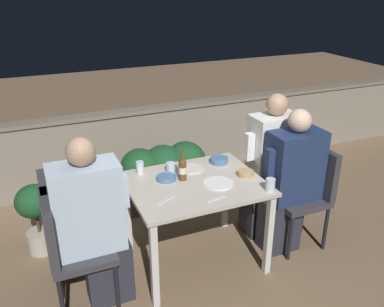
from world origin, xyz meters
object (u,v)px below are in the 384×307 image
at_px(chair_right_far, 286,173).
at_px(chair_right_near, 308,186).
at_px(chair_left_near, 66,243).
at_px(person_blue_shirt, 94,225).
at_px(chair_left_far, 63,221).
at_px(person_white_polo, 269,165).
at_px(beer_bottle, 182,169).
at_px(potted_plant, 36,212).
at_px(person_navy_jumper, 290,182).

bearing_deg(chair_right_far, chair_right_near, -86.09).
bearing_deg(chair_left_near, person_blue_shirt, 0.00).
relative_size(chair_left_far, person_white_polo, 0.68).
height_order(person_blue_shirt, beer_bottle, person_blue_shirt).
xyz_separation_m(chair_left_near, person_blue_shirt, (0.20, 0.00, 0.10)).
height_order(person_white_polo, potted_plant, person_white_polo).
bearing_deg(person_blue_shirt, chair_right_far, 9.80).
xyz_separation_m(chair_right_near, chair_right_far, (-0.02, 0.29, 0.00)).
bearing_deg(chair_right_far, beer_bottle, -175.04).
xyz_separation_m(person_navy_jumper, chair_right_far, (0.18, 0.29, -0.08)).
distance_m(chair_right_near, person_navy_jumper, 0.22).
bearing_deg(person_navy_jumper, chair_right_near, 0.00).
xyz_separation_m(chair_left_far, person_white_polo, (1.80, 0.02, 0.12)).
bearing_deg(person_navy_jumper, person_blue_shirt, -179.20).
bearing_deg(potted_plant, beer_bottle, -27.29).
relative_size(chair_left_near, chair_left_far, 1.00).
xyz_separation_m(chair_left_near, chair_right_far, (2.01, 0.31, 0.00)).
distance_m(chair_left_far, person_navy_jumper, 1.85).
bearing_deg(chair_right_far, person_blue_shirt, -170.20).
relative_size(person_blue_shirt, chair_right_near, 1.44).
height_order(chair_right_near, person_white_polo, person_white_polo).
distance_m(chair_left_far, beer_bottle, 0.98).
distance_m(person_blue_shirt, chair_right_near, 1.84).
bearing_deg(potted_plant, chair_right_near, -19.33).
distance_m(person_blue_shirt, person_white_polo, 1.65).
bearing_deg(chair_left_far, chair_left_near, -92.36).
bearing_deg(chair_right_near, person_navy_jumper, 180.00).
distance_m(chair_right_near, person_white_polo, 0.38).
relative_size(chair_left_near, potted_plant, 1.42).
bearing_deg(chair_left_near, chair_left_far, 87.64).
relative_size(person_blue_shirt, person_navy_jumper, 1.02).
relative_size(chair_right_near, chair_right_far, 1.00).
height_order(chair_left_near, chair_left_far, same).
distance_m(chair_right_far, person_white_polo, 0.23).
distance_m(person_blue_shirt, chair_left_far, 0.36).
height_order(beer_bottle, potted_plant, beer_bottle).
bearing_deg(chair_left_far, beer_bottle, -4.66).
bearing_deg(chair_left_near, chair_right_far, 8.86).
distance_m(person_blue_shirt, beer_bottle, 0.80).
distance_m(chair_right_far, potted_plant, 2.24).
relative_size(chair_right_far, person_white_polo, 0.68).
distance_m(person_blue_shirt, person_navy_jumper, 1.64).
bearing_deg(chair_left_far, person_blue_shirt, -58.00).
xyz_separation_m(person_blue_shirt, chair_right_near, (1.84, 0.02, -0.10)).
bearing_deg(chair_right_far, person_white_polo, -180.00).
height_order(chair_left_near, beer_bottle, beer_bottle).
height_order(chair_left_far, potted_plant, chair_left_far).
xyz_separation_m(chair_left_near, chair_right_near, (2.03, 0.02, 0.00)).
height_order(person_navy_jumper, potted_plant, person_navy_jumper).
xyz_separation_m(chair_left_near, person_white_polo, (1.82, 0.31, 0.12)).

